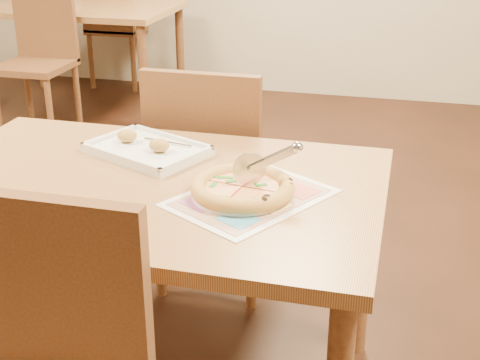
% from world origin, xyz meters
% --- Properties ---
extents(dining_table, '(1.30, 0.85, 0.72)m').
position_xyz_m(dining_table, '(0.00, 0.00, 0.63)').
color(dining_table, '#A27640').
rests_on(dining_table, ground).
extents(chair_far, '(0.42, 0.42, 0.47)m').
position_xyz_m(chair_far, '(-0.00, 0.60, 0.57)').
color(chair_far, brown).
rests_on(chair_far, ground).
extents(bg_table, '(1.30, 0.85, 0.72)m').
position_xyz_m(bg_table, '(-1.60, 2.80, 0.63)').
color(bg_table, '#A27640').
rests_on(bg_table, ground).
extents(bg_chair_near, '(0.42, 0.42, 0.47)m').
position_xyz_m(bg_chair_near, '(-1.60, 2.20, 0.57)').
color(bg_chair_near, brown).
rests_on(bg_chair_near, ground).
extents(bg_chair_far, '(0.42, 0.42, 0.47)m').
position_xyz_m(bg_chair_far, '(-1.60, 3.30, 0.57)').
color(bg_chair_far, brown).
rests_on(bg_chair_far, ground).
extents(plate, '(0.32, 0.32, 0.01)m').
position_xyz_m(plate, '(0.28, -0.04, 0.73)').
color(plate, white).
rests_on(plate, dining_table).
extents(pizza, '(0.27, 0.27, 0.04)m').
position_xyz_m(pizza, '(0.29, -0.03, 0.75)').
color(pizza, gold).
rests_on(pizza, plate).
extents(pizza_cutter, '(0.16, 0.09, 0.10)m').
position_xyz_m(pizza_cutter, '(0.34, -0.00, 0.81)').
color(pizza_cutter, silver).
rests_on(pizza_cutter, pizza).
extents(appetizer_tray, '(0.40, 0.35, 0.06)m').
position_xyz_m(appetizer_tray, '(-0.07, 0.20, 0.73)').
color(appetizer_tray, silver).
rests_on(appetizer_tray, dining_table).
extents(menu, '(0.45, 0.49, 0.00)m').
position_xyz_m(menu, '(0.31, -0.04, 0.72)').
color(menu, silver).
rests_on(menu, dining_table).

